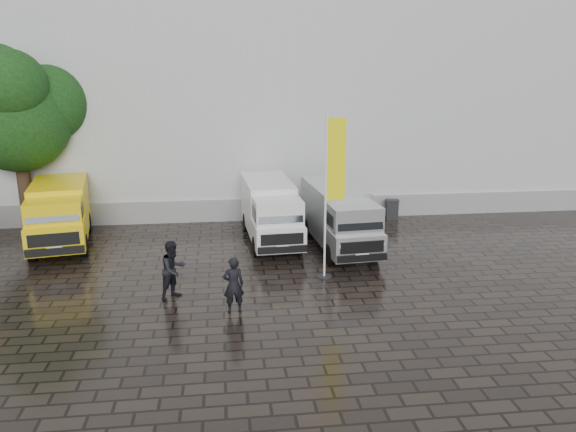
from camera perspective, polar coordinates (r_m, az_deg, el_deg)
name	(u,v)px	position (r m, az deg, el deg)	size (l,w,h in m)	color
ground	(309,283)	(18.58, 2.18, -6.84)	(120.00, 120.00, 0.00)	black
exhibition_hall	(302,81)	(33.36, 1.40, 13.53)	(44.00, 16.00, 12.00)	silver
hall_plinth	(325,207)	(26.22, 3.82, 0.87)	(44.00, 0.15, 1.00)	gray
van_yellow	(60,216)	(23.76, -22.19, 0.02)	(2.02, 5.25, 2.42)	yellow
van_white	(271,213)	(22.54, -1.78, 0.32)	(1.83, 5.48, 2.37)	white
van_silver	(339,219)	(21.75, 5.24, -0.29)	(1.83, 5.48, 2.38)	silver
flagpole	(331,186)	(18.27, 4.43, 3.07)	(0.88, 0.50, 5.56)	black
tree	(14,112)	(26.17, -26.06, 9.46)	(4.38, 4.38, 7.86)	black
wheelie_bin	(392,209)	(26.36, 10.53, 0.66)	(0.57, 0.57, 0.94)	black
person_front	(234,285)	(16.29, -5.56, -6.99)	(0.61, 0.40, 1.68)	black
person_tent	(173,270)	(17.52, -11.57, -5.37)	(0.88, 0.69, 1.82)	black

